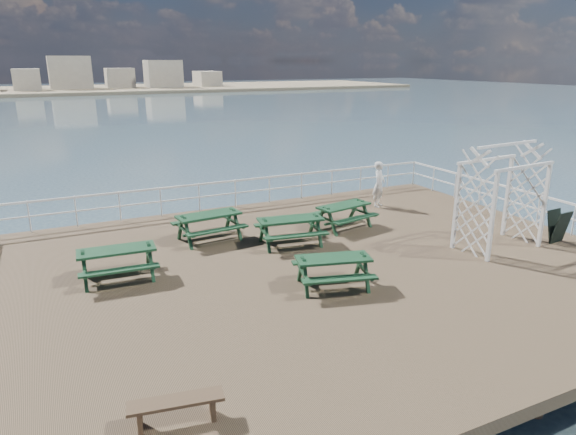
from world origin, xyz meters
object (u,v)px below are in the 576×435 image
Objects in this scene: picnic_table_b at (344,211)px; trellis_arbor at (501,202)px; picnic_table_c at (290,225)px; picnic_table_e at (333,265)px; flat_bench_far at (176,405)px; picnic_table_d at (117,257)px; picnic_table_a at (209,221)px; person at (379,184)px.

trellis_arbor reaches higher than picnic_table_b.
picnic_table_b is at bearing 25.62° from picnic_table_c.
trellis_arbor reaches higher than picnic_table_c.
picnic_table_e is 6.15m from trellis_arbor.
trellis_arbor is at bearing 28.35° from flat_bench_far.
picnic_table_a is at bearing 35.91° from picnic_table_d.
person is at bearing 61.51° from picnic_table_e.
person is at bearing 51.04° from flat_bench_far.
picnic_table_d is 0.94× the size of picnic_table_e.
picnic_table_a reaches higher than picnic_table_e.
picnic_table_a is 2.67m from picnic_table_c.
picnic_table_c is 3.38m from picnic_table_e.
flat_bench_far is 0.48× the size of trellis_arbor.
picnic_table_e is (4.89, -2.91, -0.03)m from picnic_table_d.
person reaches higher than picnic_table_e.
picnic_table_b is 2.51m from picnic_table_c.
trellis_arbor reaches higher than person.
picnic_table_a is 0.99× the size of picnic_table_b.
picnic_table_b is 0.99× the size of picnic_table_e.
picnic_table_c is 1.01× the size of picnic_table_e.
picnic_table_a is at bearing 158.64° from picnic_table_b.
picnic_table_c is at bearing -174.40° from picnic_table_b.
trellis_arbor reaches higher than flat_bench_far.
picnic_table_a is 0.98× the size of picnic_table_c.
person is (2.70, 1.74, 0.30)m from picnic_table_b.
picnic_table_a is 9.10m from trellis_arbor.
flat_bench_far is at bearing -86.50° from picnic_table_d.
picnic_table_c is (2.18, -1.54, -0.01)m from picnic_table_a.
trellis_arbor reaches higher than picnic_table_e.
picnic_table_b is (4.58, -0.81, -0.03)m from picnic_table_a.
picnic_table_b is at bearing 12.24° from picnic_table_d.
trellis_arbor is (3.26, -3.75, 0.85)m from picnic_table_b.
person reaches higher than picnic_table_d.
picnic_table_d is (-5.31, -0.44, -0.01)m from picnic_table_c.
flat_bench_far is (-4.90, -3.42, -0.26)m from picnic_table_e.
flat_bench_far is 13.94m from person.
picnic_table_c reaches higher than picnic_table_d.
picnic_table_a is at bearing 124.76° from picnic_table_e.
trellis_arbor reaches higher than picnic_table_d.
picnic_table_c is at bearing 8.33° from picnic_table_d.
picnic_table_c is (-2.40, -0.73, 0.02)m from picnic_table_b.
picnic_table_a is 1.21× the size of person.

